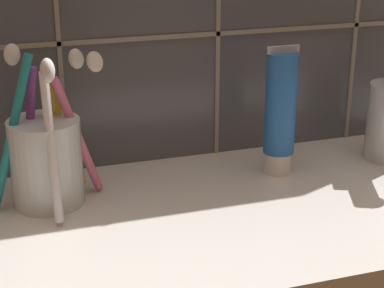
# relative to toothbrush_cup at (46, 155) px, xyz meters

# --- Properties ---
(sink_counter) EXTENTS (0.73, 0.30, 0.02)m
(sink_counter) POSITION_rel_toothbrush_cup_xyz_m (0.19, -0.07, -0.06)
(sink_counter) COLOR silver
(sink_counter) RESTS_ON ground
(toothbrush_cup) EXTENTS (0.14, 0.11, 0.18)m
(toothbrush_cup) POSITION_rel_toothbrush_cup_xyz_m (0.00, 0.00, 0.00)
(toothbrush_cup) COLOR silver
(toothbrush_cup) RESTS_ON sink_counter
(toothpaste_tube) EXTENTS (0.04, 0.04, 0.15)m
(toothpaste_tube) POSITION_rel_toothbrush_cup_xyz_m (0.26, 0.00, 0.02)
(toothpaste_tube) COLOR white
(toothpaste_tube) RESTS_ON sink_counter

